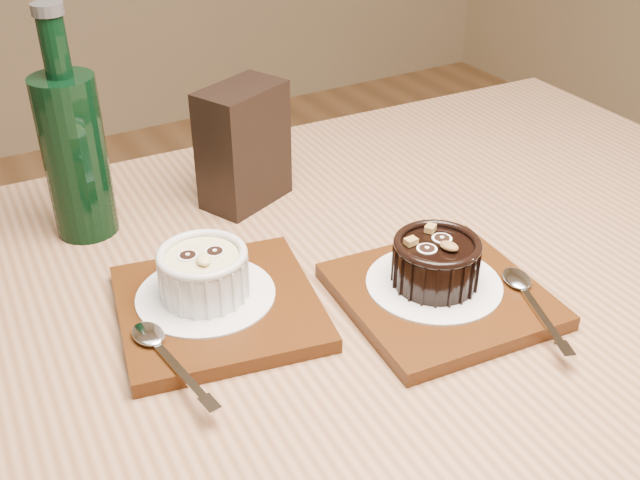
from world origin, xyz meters
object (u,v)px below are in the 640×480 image
at_px(tray_left, 219,307).
at_px(condiment_stand, 243,146).
at_px(tray_right, 440,296).
at_px(green_bottle, 74,151).
at_px(ramekin_white, 204,271).
at_px(ramekin_dark, 436,260).
at_px(table, 332,374).

relative_size(tray_left, condiment_stand, 1.29).
bearing_deg(tray_right, green_bottle, 129.73).
distance_m(tray_left, condiment_stand, 0.23).
xyz_separation_m(ramekin_white, tray_right, (0.20, -0.10, -0.04)).
height_order(tray_right, ramekin_dark, ramekin_dark).
xyz_separation_m(ramekin_white, ramekin_dark, (0.20, -0.09, -0.00)).
bearing_deg(condiment_stand, ramekin_white, -125.51).
relative_size(ramekin_white, ramekin_dark, 1.00).
relative_size(table, green_bottle, 4.99).
distance_m(tray_left, ramekin_white, 0.04).
height_order(condiment_stand, green_bottle, green_bottle).
xyz_separation_m(tray_left, condiment_stand, (0.12, 0.19, 0.06)).
relative_size(tray_left, tray_right, 1.00).
relative_size(table, ramekin_dark, 14.97).
height_order(tray_left, ramekin_dark, ramekin_dark).
height_order(tray_left, green_bottle, green_bottle).
xyz_separation_m(tray_right, green_bottle, (-0.25, 0.30, 0.09)).
relative_size(tray_right, condiment_stand, 1.29).
relative_size(ramekin_white, tray_right, 0.46).
distance_m(table, tray_left, 0.15).
bearing_deg(ramekin_white, table, -11.86).
bearing_deg(ramekin_dark, table, 137.52).
bearing_deg(ramekin_dark, tray_right, -104.07).
bearing_deg(tray_left, green_bottle, 106.29).
xyz_separation_m(table, ramekin_dark, (0.09, -0.04, 0.13)).
height_order(tray_right, condiment_stand, condiment_stand).
relative_size(table, condiment_stand, 8.84).
bearing_deg(ramekin_dark, tray_left, 139.25).
xyz_separation_m(tray_right, ramekin_dark, (-0.00, 0.01, 0.04)).
bearing_deg(green_bottle, tray_right, -50.27).
height_order(table, tray_left, tray_left).
bearing_deg(tray_left, ramekin_dark, -22.79).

